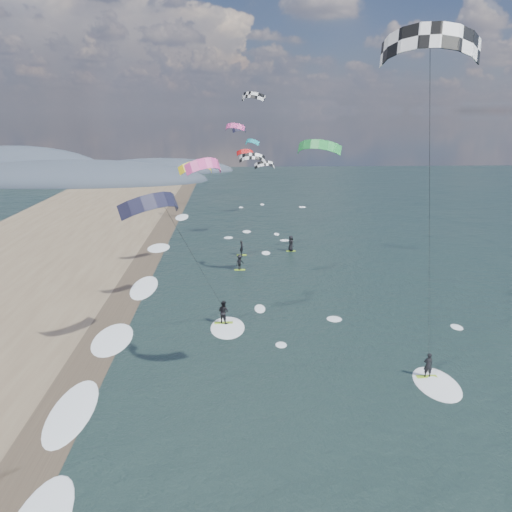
{
  "coord_description": "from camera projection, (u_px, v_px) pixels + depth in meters",
  "views": [
    {
      "loc": [
        -2.48,
        -18.28,
        15.84
      ],
      "look_at": [
        -1.0,
        12.0,
        7.0
      ],
      "focal_mm": 35.0,
      "sensor_mm": 36.0,
      "label": 1
    }
  ],
  "objects": [
    {
      "name": "wet_sand_strip",
      "position": [
        82.0,
        375.0,
        31.11
      ],
      "size": [
        3.0,
        240.0,
        0.0
      ],
      "primitive_type": "cube",
      "color": "#382D23",
      "rests_on": "ground"
    },
    {
      "name": "coastal_hills",
      "position": [
        60.0,
        177.0,
        123.4
      ],
      "size": [
        80.0,
        41.0,
        15.0
      ],
      "color": "#3D4756",
      "rests_on": "ground"
    },
    {
      "name": "bg_kite_field",
      "position": [
        248.0,
        140.0,
        68.64
      ],
      "size": [
        14.28,
        70.41,
        11.03
      ],
      "color": "teal",
      "rests_on": "ground"
    },
    {
      "name": "ground",
      "position": [
        292.0,
        483.0,
        22.08
      ],
      "size": [
        260.0,
        260.0,
        0.0
      ],
      "primitive_type": "plane",
      "color": "black",
      "rests_on": "ground"
    },
    {
      "name": "far_kitesurfers",
      "position": [
        262.0,
        252.0,
        55.11
      ],
      "size": [
        7.22,
        8.02,
        1.86
      ],
      "color": "#88BC21",
      "rests_on": "ground"
    },
    {
      "name": "shoreline_surf",
      "position": [
        118.0,
        341.0,
        35.72
      ],
      "size": [
        2.4,
        79.4,
        0.11
      ],
      "color": "white",
      "rests_on": "ground"
    },
    {
      "name": "kitesurfer_near_b",
      "position": [
        184.0,
        243.0,
        32.26
      ],
      "size": [
        7.15,
        9.32,
        11.94
      ],
      "color": "#88BC21",
      "rests_on": "ground"
    },
    {
      "name": "kitesurfer_near_a",
      "position": [
        431.0,
        136.0,
        21.88
      ],
      "size": [
        7.72,
        8.84,
        19.57
      ],
      "color": "#88BC21",
      "rests_on": "ground"
    }
  ]
}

